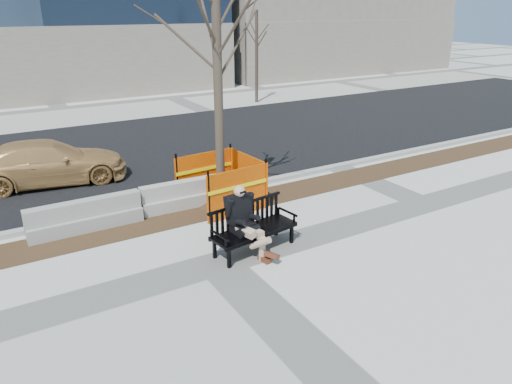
# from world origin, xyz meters

# --- Properties ---
(ground) EXTENTS (120.00, 120.00, 0.00)m
(ground) POSITION_xyz_m (0.00, 0.00, 0.00)
(ground) COLOR beige
(ground) RESTS_ON ground
(mulch_strip) EXTENTS (40.00, 1.20, 0.02)m
(mulch_strip) POSITION_xyz_m (0.00, 2.60, 0.00)
(mulch_strip) COLOR #47301C
(mulch_strip) RESTS_ON ground
(asphalt_street) EXTENTS (60.00, 10.40, 0.01)m
(asphalt_street) POSITION_xyz_m (0.00, 8.80, 0.00)
(asphalt_street) COLOR black
(asphalt_street) RESTS_ON ground
(curb) EXTENTS (60.00, 0.25, 0.12)m
(curb) POSITION_xyz_m (0.00, 3.55, 0.06)
(curb) COLOR #9E9B93
(curb) RESTS_ON ground
(bench) EXTENTS (2.07, 1.00, 1.06)m
(bench) POSITION_xyz_m (0.93, 0.11, 0.00)
(bench) COLOR black
(bench) RESTS_ON ground
(seated_man) EXTENTS (0.81, 1.18, 1.53)m
(seated_man) POSITION_xyz_m (0.66, 0.12, 0.00)
(seated_man) COLOR black
(seated_man) RESTS_ON ground
(tree_fence) EXTENTS (2.92, 2.92, 6.78)m
(tree_fence) POSITION_xyz_m (1.46, 2.75, 0.00)
(tree_fence) COLOR #FF6600
(tree_fence) RESTS_ON ground
(sedan) EXTENTS (4.65, 2.41, 1.29)m
(sedan) POSITION_xyz_m (-2.21, 6.86, 0.00)
(sedan) COLOR tan
(sedan) RESTS_ON ground
(jersey_barrier_left) EXTENTS (2.64, 0.54, 0.75)m
(jersey_barrier_left) POSITION_xyz_m (-1.99, 3.03, 0.00)
(jersey_barrier_left) COLOR gray
(jersey_barrier_left) RESTS_ON ground
(jersey_barrier_right) EXTENTS (2.58, 0.59, 0.73)m
(jersey_barrier_right) POSITION_xyz_m (0.68, 3.12, 0.00)
(jersey_barrier_right) COLOR #A6A49B
(jersey_barrier_right) RESTS_ON ground
(far_tree_right) EXTENTS (2.55, 2.55, 5.20)m
(far_tree_right) POSITION_xyz_m (9.72, 14.82, 0.00)
(far_tree_right) COLOR #41332A
(far_tree_right) RESTS_ON ground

